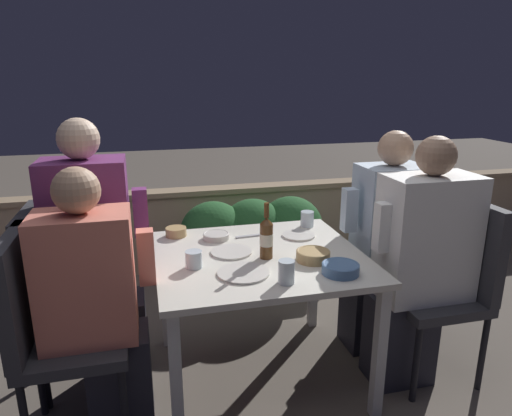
# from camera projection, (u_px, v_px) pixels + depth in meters

# --- Properties ---
(ground_plane) EXTENTS (16.00, 16.00, 0.00)m
(ground_plane) POSITION_uv_depth(u_px,v_px,m) (259.00, 375.00, 2.47)
(ground_plane) COLOR #665B51
(parapet_wall) EXTENTS (9.00, 0.18, 0.67)m
(parapet_wall) POSITION_uv_depth(u_px,v_px,m) (213.00, 226.00, 3.82)
(parapet_wall) COLOR tan
(parapet_wall) RESTS_ON ground_plane
(dining_table) EXTENTS (1.02, 0.94, 0.70)m
(dining_table) POSITION_uv_depth(u_px,v_px,m) (259.00, 269.00, 2.29)
(dining_table) COLOR silver
(dining_table) RESTS_ON ground_plane
(planter_hedge) EXTENTS (1.05, 0.47, 0.71)m
(planter_hedge) POSITION_uv_depth(u_px,v_px,m) (253.00, 241.00, 3.34)
(planter_hedge) COLOR brown
(planter_hedge) RESTS_ON ground_plane
(chair_left_near) EXTENTS (0.44, 0.44, 0.96)m
(chair_left_near) POSITION_uv_depth(u_px,v_px,m) (47.00, 321.00, 1.91)
(chair_left_near) COLOR #333338
(chair_left_near) RESTS_ON ground_plane
(person_coral_top) EXTENTS (0.48, 0.26, 1.22)m
(person_coral_top) POSITION_uv_depth(u_px,v_px,m) (98.00, 305.00, 1.95)
(person_coral_top) COLOR #282833
(person_coral_top) RESTS_ON ground_plane
(chair_left_far) EXTENTS (0.44, 0.44, 0.96)m
(chair_left_far) POSITION_uv_depth(u_px,v_px,m) (57.00, 286.00, 2.23)
(chair_left_far) COLOR #333338
(chair_left_far) RESTS_ON ground_plane
(person_purple_stripe) EXTENTS (0.48, 0.26, 1.38)m
(person_purple_stripe) POSITION_uv_depth(u_px,v_px,m) (98.00, 258.00, 2.24)
(person_purple_stripe) COLOR #282833
(person_purple_stripe) RESTS_ON ground_plane
(chair_right_near) EXTENTS (0.44, 0.44, 0.96)m
(chair_right_near) POSITION_uv_depth(u_px,v_px,m) (452.00, 274.00, 2.36)
(chair_right_near) COLOR #333338
(chair_right_near) RESTS_ON ground_plane
(person_white_polo) EXTENTS (0.51, 0.26, 1.29)m
(person_white_polo) POSITION_uv_depth(u_px,v_px,m) (418.00, 264.00, 2.29)
(person_white_polo) COLOR #282833
(person_white_polo) RESTS_ON ground_plane
(chair_right_far) EXTENTS (0.44, 0.44, 0.96)m
(chair_right_far) POSITION_uv_depth(u_px,v_px,m) (413.00, 251.00, 2.66)
(chair_right_far) COLOR #333338
(chair_right_far) RESTS_ON ground_plane
(person_blue_shirt) EXTENTS (0.47, 0.26, 1.28)m
(person_blue_shirt) POSITION_uv_depth(u_px,v_px,m) (382.00, 242.00, 2.59)
(person_blue_shirt) COLOR #282833
(person_blue_shirt) RESTS_ON ground_plane
(beer_bottle) EXTENTS (0.07, 0.07, 0.28)m
(beer_bottle) POSITION_uv_depth(u_px,v_px,m) (266.00, 237.00, 2.20)
(beer_bottle) COLOR brown
(beer_bottle) RESTS_ON dining_table
(plate_0) EXTENTS (0.24, 0.24, 0.01)m
(plate_0) POSITION_uv_depth(u_px,v_px,m) (243.00, 273.00, 2.05)
(plate_0) COLOR silver
(plate_0) RESTS_ON dining_table
(plate_1) EXTENTS (0.21, 0.21, 0.01)m
(plate_1) POSITION_uv_depth(u_px,v_px,m) (231.00, 252.00, 2.29)
(plate_1) COLOR silver
(plate_1) RESTS_ON dining_table
(plate_2) EXTENTS (0.18, 0.18, 0.01)m
(plate_2) POSITION_uv_depth(u_px,v_px,m) (299.00, 235.00, 2.52)
(plate_2) COLOR silver
(plate_2) RESTS_ON dining_table
(bowl_0) EXTENTS (0.14, 0.14, 0.03)m
(bowl_0) POSITION_uv_depth(u_px,v_px,m) (216.00, 236.00, 2.48)
(bowl_0) COLOR beige
(bowl_0) RESTS_ON dining_table
(bowl_1) EXTENTS (0.16, 0.16, 0.05)m
(bowl_1) POSITION_uv_depth(u_px,v_px,m) (313.00, 255.00, 2.19)
(bowl_1) COLOR tan
(bowl_1) RESTS_ON dining_table
(bowl_2) EXTENTS (0.11, 0.11, 0.05)m
(bowl_2) POSITION_uv_depth(u_px,v_px,m) (176.00, 231.00, 2.52)
(bowl_2) COLOR tan
(bowl_2) RESTS_ON dining_table
(bowl_3) EXTENTS (0.17, 0.17, 0.05)m
(bowl_3) POSITION_uv_depth(u_px,v_px,m) (341.00, 268.00, 2.04)
(bowl_3) COLOR #4C709E
(bowl_3) RESTS_ON dining_table
(glass_cup_0) EXTENTS (0.08, 0.08, 0.08)m
(glass_cup_0) POSITION_uv_depth(u_px,v_px,m) (194.00, 259.00, 2.10)
(glass_cup_0) COLOR silver
(glass_cup_0) RESTS_ON dining_table
(glass_cup_1) EXTENTS (0.08, 0.08, 0.09)m
(glass_cup_1) POSITION_uv_depth(u_px,v_px,m) (307.00, 219.00, 2.68)
(glass_cup_1) COLOR silver
(glass_cup_1) RESTS_ON dining_table
(glass_cup_2) EXTENTS (0.07, 0.07, 0.10)m
(glass_cup_2) POSITION_uv_depth(u_px,v_px,m) (286.00, 272.00, 1.94)
(glass_cup_2) COLOR silver
(glass_cup_2) RESTS_ON dining_table
(fork_0) EXTENTS (0.17, 0.03, 0.01)m
(fork_0) POSITION_uv_depth(u_px,v_px,m) (251.00, 236.00, 2.52)
(fork_0) COLOR silver
(fork_0) RESTS_ON dining_table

